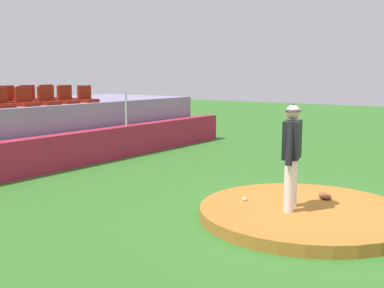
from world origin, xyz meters
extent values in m
plane|color=#326C25|center=(0.00, 0.00, 0.00)|extent=(60.00, 60.00, 0.00)
cylinder|color=#A56927|center=(0.00, 0.00, 0.10)|extent=(3.63, 3.63, 0.19)
cylinder|color=white|center=(-0.39, 0.13, 0.63)|extent=(0.17, 0.17, 0.88)
cylinder|color=white|center=(-0.04, 0.22, 0.63)|extent=(0.17, 0.17, 0.88)
cube|color=black|center=(-0.22, 0.18, 1.39)|extent=(0.55, 0.38, 0.63)
cylinder|color=black|center=(-0.47, 0.11, 1.35)|extent=(0.24, 0.17, 0.72)
cylinder|color=black|center=(0.04, 0.25, 1.35)|extent=(0.32, 0.19, 0.71)
sphere|color=tan|center=(-0.22, 0.18, 1.85)|extent=(0.24, 0.24, 0.24)
cone|color=black|center=(-0.22, 0.18, 1.93)|extent=(0.34, 0.34, 0.13)
sphere|color=white|center=(-0.22, 1.05, 0.23)|extent=(0.07, 0.07, 0.07)
ellipsoid|color=brown|center=(0.76, -0.08, 0.25)|extent=(0.35, 0.36, 0.11)
cube|color=#A7243C|center=(0.00, 6.81, 0.46)|extent=(15.05, 0.40, 0.92)
cylinder|color=silver|center=(2.79, 6.81, 1.43)|extent=(0.06, 0.06, 1.01)
cube|color=maroon|center=(-0.71, 7.70, 1.69)|extent=(0.48, 0.44, 0.10)
cube|color=maroon|center=(0.00, 7.69, 1.69)|extent=(0.48, 0.44, 0.10)
cube|color=maroon|center=(0.00, 7.87, 1.94)|extent=(0.48, 0.08, 0.40)
cube|color=maroon|center=(0.68, 7.66, 1.69)|extent=(0.48, 0.44, 0.10)
cube|color=maroon|center=(0.68, 7.84, 1.94)|extent=(0.48, 0.08, 0.40)
cube|color=maroon|center=(1.37, 7.70, 1.69)|extent=(0.48, 0.44, 0.10)
cube|color=maroon|center=(1.37, 7.88, 1.94)|extent=(0.48, 0.08, 0.40)
cube|color=maroon|center=(2.08, 7.66, 1.69)|extent=(0.48, 0.44, 0.10)
cube|color=maroon|center=(2.08, 7.84, 1.94)|extent=(0.48, 0.08, 0.40)
cube|color=maroon|center=(-0.01, 8.56, 1.69)|extent=(0.48, 0.44, 0.10)
cube|color=maroon|center=(-0.01, 8.74, 1.94)|extent=(0.48, 0.08, 0.40)
cube|color=maroon|center=(0.69, 8.60, 1.69)|extent=(0.48, 0.44, 0.10)
cube|color=maroon|center=(0.69, 8.78, 1.94)|extent=(0.48, 0.08, 0.40)
cube|color=maroon|center=(1.42, 8.57, 1.69)|extent=(0.48, 0.44, 0.10)
cube|color=maroon|center=(1.42, 8.75, 1.94)|extent=(0.48, 0.08, 0.40)
cube|color=maroon|center=(2.10, 8.57, 1.69)|extent=(0.48, 0.44, 0.10)
cube|color=maroon|center=(2.10, 8.75, 1.94)|extent=(0.48, 0.08, 0.40)
cube|color=maroon|center=(0.68, 9.48, 1.69)|extent=(0.48, 0.44, 0.10)
cube|color=maroon|center=(0.68, 9.66, 1.94)|extent=(0.48, 0.08, 0.40)
cube|color=maroon|center=(1.38, 9.45, 1.69)|extent=(0.48, 0.44, 0.10)
cube|color=maroon|center=(1.38, 9.63, 1.94)|extent=(0.48, 0.08, 0.40)
cube|color=maroon|center=(2.10, 9.49, 1.69)|extent=(0.48, 0.44, 0.10)
cube|color=maroon|center=(2.10, 9.67, 1.94)|extent=(0.48, 0.08, 0.40)
camera|label=1|loc=(-7.44, -2.92, 2.47)|focal=43.51mm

